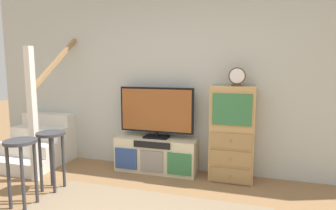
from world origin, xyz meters
The scene contains 8 objects.
back_wall centered at (0.00, 2.46, 1.35)m, with size 6.40×0.12×2.70m, color #B2B7B2.
media_console centered at (-0.30, 2.19, 0.25)m, with size 1.20×0.38×0.50m.
television centered at (-0.30, 2.22, 0.90)m, with size 1.10×0.22×0.74m.
side_cabinet centered at (0.78, 2.20, 0.64)m, with size 0.58×0.38×1.28m.
desk_clock centered at (0.83, 2.19, 1.41)m, with size 0.22×0.08×0.25m.
staircase centered at (-2.24, 2.20, 0.37)m, with size 1.00×1.36×2.20m.
bar_stool_near centered at (-1.35, 0.77, 0.55)m, with size 0.34×0.34×0.75m.
bar_stool_far centered at (-1.33, 1.22, 0.55)m, with size 0.34×0.34×0.74m.
Camera 1 is at (1.04, -1.60, 1.53)m, focal length 30.27 mm.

